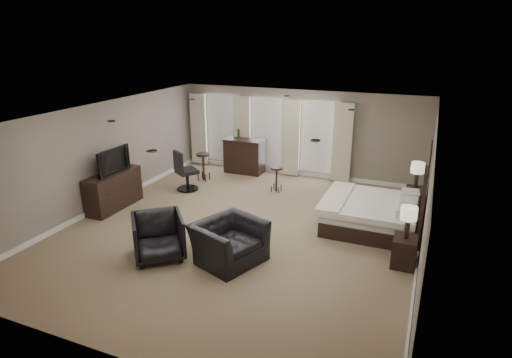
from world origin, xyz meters
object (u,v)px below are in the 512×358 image
at_px(lamp_far, 417,175).
at_px(armchair_far, 158,235).
at_px(bed, 369,200).
at_px(bar_stool_right, 276,179).
at_px(dresser, 114,190).
at_px(nightstand_near, 404,252).
at_px(armchair_near, 229,235).
at_px(desk_chair, 187,170).
at_px(nightstand_far, 414,199).
at_px(bar_stool_left, 203,167).
at_px(tv, 111,170).
at_px(lamp_near, 408,223).
at_px(bar_counter, 245,156).

bearing_deg(lamp_far, armchair_far, -135.19).
bearing_deg(armchair_far, bed, -0.72).
bearing_deg(bar_stool_right, dresser, -141.68).
bearing_deg(nightstand_near, armchair_near, -160.35).
relative_size(lamp_far, bar_stool_right, 0.93).
xyz_separation_m(bar_stool_right, desk_chair, (-2.33, -0.83, 0.22)).
distance_m(nightstand_far, bar_stool_left, 5.89).
height_order(lamp_far, tv, lamp_far).
bearing_deg(nightstand_near, bar_stool_left, 154.12).
height_order(lamp_near, armchair_far, lamp_near).
bearing_deg(nightstand_far, bar_stool_right, -178.52).
bearing_deg(nightstand_near, tv, 178.63).
height_order(dresser, armchair_far, armchair_far).
height_order(bed, armchair_far, bed).
bearing_deg(bar_counter, armchair_far, -83.34).
distance_m(armchair_near, desk_chair, 4.17).
relative_size(lamp_near, bar_counter, 0.50).
distance_m(bed, dresser, 6.17).
bearing_deg(tv, armchair_near, -108.48).
height_order(dresser, desk_chair, desk_chair).
relative_size(tv, bar_counter, 0.88).
relative_size(dresser, desk_chair, 1.39).
height_order(tv, desk_chair, desk_chair).
height_order(dresser, armchair_near, armchair_near).
xyz_separation_m(bed, lamp_far, (0.89, 1.45, 0.24)).
xyz_separation_m(nightstand_far, desk_chair, (-5.91, -0.93, 0.29)).
relative_size(nightstand_near, armchair_far, 0.59).
xyz_separation_m(nightstand_near, nightstand_far, (0.00, 2.90, -0.00)).
xyz_separation_m(nightstand_near, bar_stool_left, (-5.89, 2.86, 0.13)).
bearing_deg(bed, armchair_near, -130.89).
bearing_deg(dresser, bed, 12.02).
bearing_deg(armchair_far, lamp_far, 4.27).
relative_size(lamp_near, desk_chair, 0.54).
bearing_deg(bar_counter, nightstand_near, -38.42).
xyz_separation_m(armchair_far, desk_chair, (-1.47, 3.48, 0.09)).
distance_m(bar_stool_left, bar_stool_right, 2.31).
xyz_separation_m(lamp_near, bar_counter, (-5.08, 4.03, -0.34)).
relative_size(bar_counter, bar_stool_left, 1.50).
bearing_deg(bed, bar_stool_right, 153.18).
xyz_separation_m(armchair_far, bar_stool_right, (0.86, 4.31, -0.13)).
distance_m(nightstand_near, lamp_far, 2.96).
relative_size(nightstand_far, bar_stool_right, 0.81).
bearing_deg(dresser, lamp_far, 21.56).
distance_m(lamp_near, bar_stool_right, 4.58).
distance_m(lamp_far, tv, 7.44).
bearing_deg(dresser, bar_stool_right, 38.32).
relative_size(nightstand_far, lamp_far, 0.87).
distance_m(armchair_near, bar_stool_left, 4.85).
bearing_deg(tv, bar_counter, -25.41).
height_order(nightstand_far, armchair_near, armchair_near).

